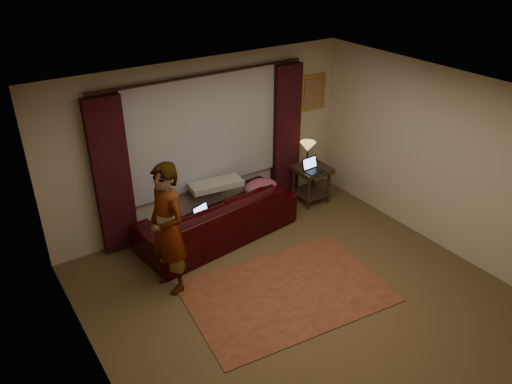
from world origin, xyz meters
TOP-DOWN VIEW (x-y plane):
  - floor at (0.00, 0.00)m, footprint 5.00×5.00m
  - ceiling at (0.00, 0.00)m, footprint 5.00×5.00m
  - wall_back at (0.00, 2.50)m, footprint 5.00×0.02m
  - wall_front at (0.00, -2.50)m, footprint 5.00×0.02m
  - wall_left at (-2.50, 0.00)m, footprint 0.02×5.00m
  - wall_right at (2.50, 0.00)m, footprint 0.02×5.00m
  - sheer_curtain at (0.00, 2.44)m, footprint 2.50×0.05m
  - drape_left at (-1.50, 2.39)m, footprint 0.50×0.14m
  - drape_right at (1.50, 2.39)m, footprint 0.50×0.14m
  - curtain_rod at (0.00, 2.39)m, footprint 0.04×0.04m
  - picture_frame at (2.10, 2.47)m, footprint 0.50×0.04m
  - sofa at (-0.16, 1.86)m, footprint 2.56×1.34m
  - throw_blanket at (0.01, 2.18)m, footprint 0.85×0.42m
  - clothing_pile at (0.64, 1.88)m, footprint 0.67×0.61m
  - laptop_sofa at (-0.46, 1.66)m, footprint 0.37×0.39m
  - area_rug at (-0.08, 0.21)m, footprint 2.72×1.97m
  - end_table at (1.74, 1.96)m, footprint 0.57×0.57m
  - tiffany_lamp at (1.72, 2.07)m, footprint 0.34×0.34m
  - laptop_table at (1.66, 1.82)m, footprint 0.33×0.35m
  - person at (-1.26, 1.16)m, footprint 0.59×0.59m

SIDE VIEW (x-z plane):
  - floor at x=0.00m, z-range -0.01..0.00m
  - area_rug at x=-0.08m, z-range 0.00..0.01m
  - end_table at x=1.74m, z-range 0.00..0.64m
  - sofa at x=-0.16m, z-range 0.00..0.99m
  - laptop_sofa at x=-0.46m, z-range 0.49..0.71m
  - clothing_pile at x=0.64m, z-range 0.49..0.73m
  - laptop_table at x=1.66m, z-range 0.64..0.86m
  - tiffany_lamp at x=1.72m, z-range 0.64..1.07m
  - person at x=-1.26m, z-range 0.00..1.79m
  - throw_blanket at x=0.01m, z-range 0.94..1.04m
  - drape_left at x=-1.50m, z-range 0.03..2.33m
  - drape_right at x=1.50m, z-range 0.03..2.33m
  - wall_back at x=0.00m, z-range 0.00..2.60m
  - wall_front at x=0.00m, z-range 0.00..2.60m
  - wall_left at x=-2.50m, z-range 0.00..2.60m
  - wall_right at x=2.50m, z-range 0.00..2.60m
  - sheer_curtain at x=0.00m, z-range 0.60..2.40m
  - picture_frame at x=2.10m, z-range 1.45..2.05m
  - curtain_rod at x=0.00m, z-range 0.68..4.08m
  - ceiling at x=0.00m, z-range 2.59..2.61m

